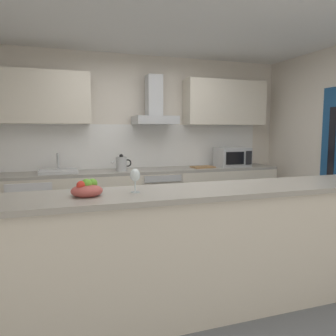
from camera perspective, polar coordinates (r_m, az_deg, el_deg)
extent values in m
cube|color=slate|center=(3.67, 2.38, -17.35)|extent=(5.77, 4.77, 0.02)
cube|color=white|center=(3.55, 2.60, 25.17)|extent=(5.77, 4.77, 0.02)
cube|color=silver|center=(5.22, -5.32, 4.55)|extent=(5.77, 0.12, 2.60)
cube|color=white|center=(5.15, -5.12, 3.75)|extent=(4.05, 0.02, 0.66)
cube|color=beige|center=(4.96, -4.18, -5.68)|extent=(4.20, 0.60, 0.86)
cube|color=#9E998E|center=(4.89, -4.22, -0.51)|extent=(4.20, 0.60, 0.04)
cube|color=beige|center=(2.81, 7.10, -14.11)|extent=(3.36, 0.52, 0.98)
cube|color=#9E998E|center=(2.67, 7.25, -3.86)|extent=(3.46, 0.64, 0.04)
cube|color=beige|center=(4.87, -21.28, 11.20)|extent=(1.34, 0.32, 0.70)
cube|color=beige|center=(5.52, 9.72, 10.93)|extent=(1.34, 0.32, 0.70)
cube|color=black|center=(5.06, 26.11, 1.90)|extent=(0.01, 0.11, 1.31)
cube|color=slate|center=(4.99, -1.86, -5.24)|extent=(0.60, 0.56, 0.80)
cube|color=black|center=(4.73, -0.81, -6.68)|extent=(0.50, 0.02, 0.48)
cube|color=#B7BABC|center=(4.66, -0.82, -1.83)|extent=(0.54, 0.02, 0.09)
cylinder|color=#B7BABC|center=(4.65, -0.69, -3.89)|extent=(0.49, 0.02, 0.02)
cube|color=white|center=(4.80, -22.34, -6.63)|extent=(0.58, 0.56, 0.85)
cube|color=silver|center=(4.52, -22.56, -7.44)|extent=(0.55, 0.02, 0.80)
cylinder|color=#B7BABC|center=(4.48, -19.77, -6.89)|extent=(0.02, 0.02, 0.38)
cube|color=#B7BABC|center=(5.37, 10.94, 1.84)|extent=(0.50, 0.36, 0.30)
cube|color=black|center=(5.17, 11.40, 1.66)|extent=(0.30, 0.02, 0.19)
cube|color=black|center=(5.30, 13.65, 1.72)|extent=(0.10, 0.01, 0.21)
cube|color=silver|center=(4.71, -18.26, -0.57)|extent=(0.50, 0.40, 0.04)
cylinder|color=#B7BABC|center=(4.82, -18.32, 0.88)|extent=(0.03, 0.03, 0.26)
cylinder|color=#B7BABC|center=(4.73, -18.36, 2.24)|extent=(0.03, 0.16, 0.03)
cylinder|color=#B7BABC|center=(4.74, -7.98, 0.69)|extent=(0.15, 0.15, 0.20)
sphere|color=black|center=(4.73, -8.00, 2.04)|extent=(0.06, 0.06, 0.06)
cone|color=#B7BABC|center=(4.72, -9.18, 1.13)|extent=(0.09, 0.04, 0.07)
torus|color=black|center=(4.76, -6.91, 0.85)|extent=(0.11, 0.02, 0.11)
cube|color=#B7BABC|center=(4.98, -2.25, 8.17)|extent=(0.62, 0.45, 0.12)
cube|color=#B7BABC|center=(5.05, -2.43, 12.23)|extent=(0.22, 0.22, 0.60)
cylinder|color=silver|center=(2.48, -5.62, -4.12)|extent=(0.07, 0.07, 0.01)
cylinder|color=silver|center=(2.47, -5.63, -3.03)|extent=(0.01, 0.01, 0.09)
ellipsoid|color=silver|center=(2.46, -5.65, -1.21)|extent=(0.08, 0.08, 0.10)
ellipsoid|color=#B24C47|center=(2.40, -13.72, -3.83)|extent=(0.22, 0.22, 0.09)
sphere|color=red|center=(2.37, -14.67, -2.87)|extent=(0.06, 0.06, 0.06)
sphere|color=#66B233|center=(2.43, -12.76, -2.57)|extent=(0.07, 0.07, 0.07)
sphere|color=#66B233|center=(2.40, -13.75, -2.68)|extent=(0.07, 0.07, 0.07)
cube|color=#9E7247|center=(5.15, 5.96, 0.18)|extent=(0.36, 0.25, 0.02)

